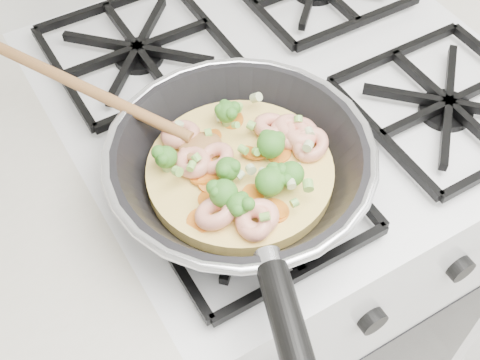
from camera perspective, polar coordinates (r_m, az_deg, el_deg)
stove at (r=1.22m, az=2.97°, el=-6.54°), size 0.60×0.60×0.92m
skillet at (r=0.70m, az=0.08°, el=1.02°), size 0.33×0.61×0.09m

